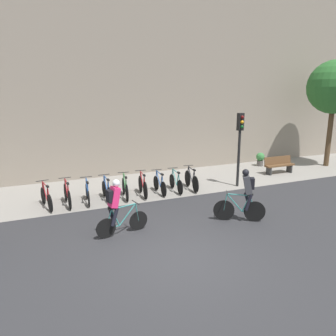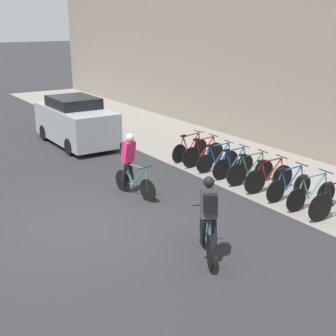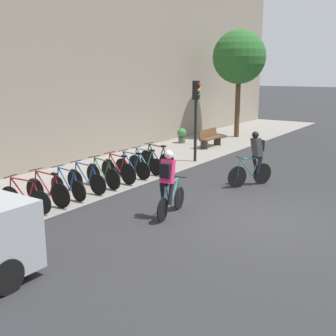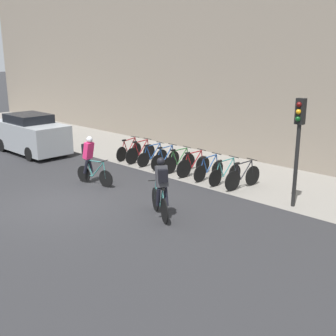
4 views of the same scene
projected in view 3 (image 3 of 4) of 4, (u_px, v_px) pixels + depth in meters
name	position (u px, v px, depth m)	size (l,w,h in m)	color
ground	(258.00, 220.00, 10.65)	(200.00, 200.00, 0.00)	#2B2B2D
kerb_strip	(71.00, 182.00, 14.33)	(44.00, 4.50, 0.01)	gray
building_facade	(12.00, 28.00, 14.58)	(44.00, 0.60, 10.27)	gray
cyclist_pink	(168.00, 182.00, 10.65)	(1.68, 0.55, 1.75)	black
cyclist_grey	(255.00, 157.00, 13.71)	(1.51, 0.88, 1.79)	black
parked_bike_0	(25.00, 198.00, 11.15)	(0.47, 1.69, 0.96)	black
parked_bike_1	(47.00, 191.00, 11.76)	(0.46, 1.73, 0.99)	black
parked_bike_2	(68.00, 186.00, 12.38)	(0.46, 1.60, 0.94)	black
parked_bike_3	(86.00, 180.00, 12.99)	(0.46, 1.63, 0.96)	black
parked_bike_4	(103.00, 175.00, 13.59)	(0.46, 1.65, 0.98)	black
parked_bike_5	(118.00, 170.00, 14.20)	(0.46, 1.68, 0.99)	black
parked_bike_6	(132.00, 167.00, 14.82)	(0.46, 1.62, 0.95)	black
parked_bike_7	(145.00, 163.00, 15.43)	(0.46, 1.67, 0.95)	black
parked_bike_8	(157.00, 159.00, 16.03)	(0.46, 1.74, 0.99)	black
traffic_light_pole	(196.00, 106.00, 17.12)	(0.26, 0.30, 3.32)	black
bench	(210.00, 138.00, 20.88)	(1.71, 0.44, 0.89)	brown
street_tree_0	(239.00, 57.00, 23.26)	(2.95, 2.95, 5.94)	#4C3823
potted_plant	(182.00, 135.00, 22.06)	(0.48, 0.48, 0.78)	#56514C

